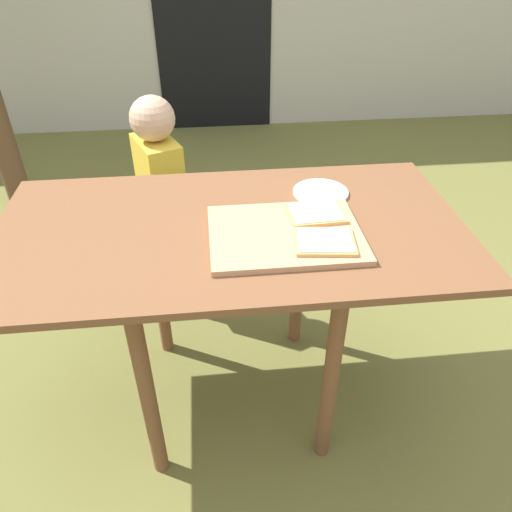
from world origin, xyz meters
TOP-DOWN VIEW (x-y plane):
  - ground_plane at (0.00, 0.00)m, footprint 16.00×16.00m
  - dining_table at (0.00, 0.00)m, footprint 1.41×0.74m
  - cutting_board at (0.15, -0.07)m, footprint 0.44×0.34m
  - pizza_slice_near_right at (0.25, -0.15)m, footprint 0.18×0.15m
  - pizza_slice_far_right at (0.26, 0.01)m, footprint 0.17×0.14m
  - plate_white_right at (0.31, 0.17)m, footprint 0.18×0.18m
  - child_left at (-0.26, 0.61)m, footprint 0.22×0.28m

SIDE VIEW (x-z plane):
  - ground_plane at x=0.00m, z-range 0.00..0.00m
  - child_left at x=-0.26m, z-range 0.07..1.06m
  - dining_table at x=0.00m, z-range 0.29..1.07m
  - plate_white_right at x=0.31m, z-range 0.78..0.79m
  - cutting_board at x=0.15m, z-range 0.78..0.80m
  - pizza_slice_near_right at x=0.25m, z-range 0.80..0.81m
  - pizza_slice_far_right at x=0.26m, z-range 0.80..0.81m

